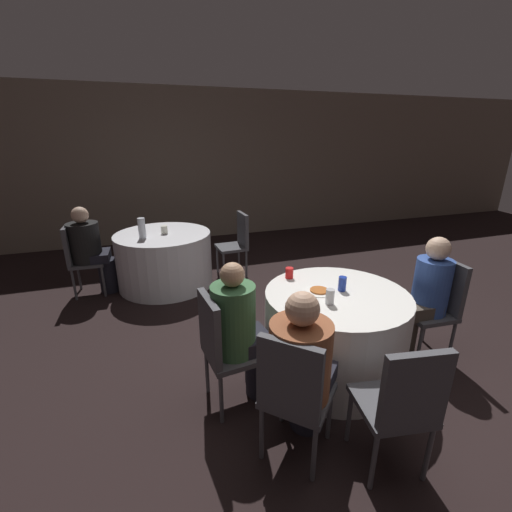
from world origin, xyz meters
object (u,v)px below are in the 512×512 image
Objects in this scene: chair_near_west at (222,343)px; chair_far_east at (237,239)px; person_blue_shirt at (422,300)px; chair_near_east at (437,301)px; person_green_jacket at (243,334)px; soda_can_silver at (330,297)px; bottle_far at (142,228)px; table_far at (165,259)px; person_floral_shirt at (302,368)px; table_near at (334,332)px; person_black_shirt at (91,250)px; chair_near_southwest at (293,390)px; pizza_plate_near at (319,291)px; soda_can_blue at (342,284)px; chair_near_south at (402,401)px; chair_far_west at (78,254)px.

chair_near_west and chair_far_east have the same top height.
chair_near_east is at bearing -90.00° from person_blue_shirt.
person_green_jacket reaches higher than soda_can_silver.
table_far is at bearing 32.70° from bottle_far.
person_green_jacket is at bearing 159.59° from person_floral_shirt.
soda_can_silver reaches higher than table_near.
chair_near_east is 0.80× the size of person_black_shirt.
chair_near_east is 1.00× the size of chair_near_west.
bottle_far reaches higher than chair_near_west.
person_black_shirt is at bearing 163.88° from bottle_far.
person_green_jacket is (-0.12, 0.63, 0.03)m from chair_near_southwest.
chair_far_east is at bearing 159.11° from person_green_jacket.
chair_near_east is at bearing -42.31° from bottle_far.
person_black_shirt reaches higher than bottle_far.
chair_near_west is at bearing -173.85° from table_near.
person_green_jacket is at bearing 162.47° from chair_far_east.
person_black_shirt is 4.76× the size of pizza_plate_near.
table_far is 1.37× the size of chair_near_southwest.
soda_can_blue is at bearing -176.78° from chair_far_east.
person_black_shirt is 9.38× the size of soda_can_silver.
bottle_far reaches higher than table_far.
person_blue_shirt is (-0.17, 0.01, 0.03)m from chair_near_east.
chair_near_west is at bearing -167.97° from pizza_plate_near.
person_blue_shirt reaches higher than table_near.
chair_near_east is at bearing 63.06° from person_floral_shirt.
chair_near_southwest is 0.84m from soda_can_silver.
soda_can_silver is (1.07, -2.49, 0.43)m from table_far.
person_green_jacket is at bearing 136.09° from chair_near_south.
table_far is at bearing -177.06° from person_green_jacket.
soda_can_blue is at bearing 91.65° from chair_near_west.
chair_near_east is 1.85m from person_green_jacket.
chair_near_south reaches higher than table_far.
chair_near_south is 3.81× the size of pizza_plate_near.
chair_far_west is at bearing 166.63° from bottle_far.
person_green_jacket is at bearing 146.22° from chair_near_southwest.
table_far is (-1.23, 2.35, 0.00)m from table_near.
chair_near_west is 1.11m from soda_can_blue.
soda_can_blue is at bearing -54.31° from bottle_far.
chair_near_east is 3.38m from bottle_far.
soda_can_blue is (1.29, -2.31, 0.43)m from table_far.
person_floral_shirt is (0.40, -0.50, 0.04)m from chair_near_west.
person_floral_shirt is 4.34× the size of bottle_far.
bottle_far is (-0.64, 2.28, 0.29)m from person_green_jacket.
table_near is 1.30× the size of chair_near_east.
chair_near_southwest is 3.52× the size of bottle_far.
chair_near_southwest is at bearing -80.46° from table_far.
person_floral_shirt is (0.11, 0.11, 0.04)m from chair_near_southwest.
person_floral_shirt is at bearing -124.99° from pizza_plate_near.
chair_near_west is (-1.01, -0.11, 0.18)m from table_near.
chair_far_west is 3.42m from person_floral_shirt.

